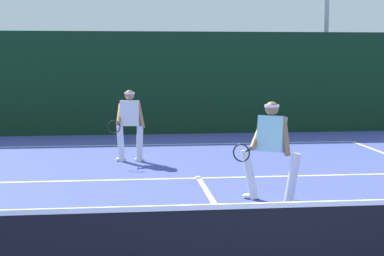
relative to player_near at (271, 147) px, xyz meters
name	(u,v)px	position (x,y,z in m)	size (l,w,h in m)	color
court_line_baseline_far	(178,144)	(-0.95, 6.69, -0.92)	(9.94, 0.10, 0.01)	white
court_line_service	(199,178)	(-0.95, 2.03, -0.92)	(8.11, 0.10, 0.01)	white
court_line_centre	(223,218)	(-0.95, -0.97, -0.92)	(0.10, 6.40, 0.01)	white
tennis_net	(278,254)	(-0.95, -4.17, -0.40)	(10.90, 0.09, 1.06)	#1E4723
player_near	(271,147)	(0.00, 0.00, 0.00)	(1.16, 0.82, 1.67)	silver
player_far	(130,122)	(-2.28, 4.11, -0.01)	(0.85, 0.88, 1.64)	silver
tennis_ball	(284,220)	(-0.10, -1.27, -0.89)	(0.07, 0.07, 0.07)	#D1E033
back_fence_windscreen	(171,83)	(-0.95, 9.00, 0.66)	(18.70, 0.12, 3.16)	black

